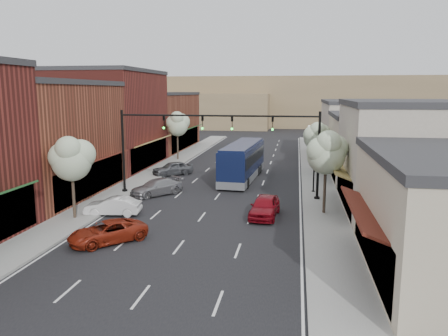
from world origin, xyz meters
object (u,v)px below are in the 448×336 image
at_px(tree_right_near, 327,152).
at_px(tree_left_near, 71,158).
at_px(tree_left_far, 178,123).
at_px(coach_bus, 243,161).
at_px(red_hatchback, 265,206).
at_px(lamp_post_far, 309,137).
at_px(parked_car_a, 108,232).
at_px(lamp_post_near, 314,158).
at_px(parked_car_d, 173,168).
at_px(tree_right_far, 317,135).
at_px(parked_car_b, 113,206).
at_px(signal_mast_right, 288,142).
at_px(signal_mast_left, 150,139).
at_px(parked_car_c, 157,187).

bearing_deg(tree_right_near, tree_left_near, -166.45).
bearing_deg(tree_left_far, tree_right_near, -52.96).
relative_size(coach_bus, red_hatchback, 2.67).
height_order(lamp_post_far, parked_car_a, lamp_post_far).
height_order(lamp_post_near, parked_car_d, lamp_post_near).
relative_size(tree_left_near, parked_car_d, 1.36).
bearing_deg(tree_right_far, tree_left_near, -129.69).
bearing_deg(red_hatchback, tree_right_near, 21.28).
bearing_deg(tree_right_near, parked_car_b, -170.29).
xyz_separation_m(signal_mast_right, signal_mast_left, (-11.24, 0.00, 0.00)).
relative_size(lamp_post_near, parked_car_a, 1.00).
bearing_deg(lamp_post_far, red_hatchback, -97.99).
xyz_separation_m(tree_right_far, parked_car_c, (-13.42, -12.28, -3.32)).
bearing_deg(signal_mast_right, tree_left_far, 127.71).
bearing_deg(tree_left_far, signal_mast_left, -81.65).
bearing_deg(parked_car_c, lamp_post_far, 96.81).
distance_m(lamp_post_near, parked_car_a, 18.88).
distance_m(signal_mast_left, parked_car_a, 12.62).
relative_size(signal_mast_right, lamp_post_far, 1.85).
relative_size(parked_car_a, parked_car_b, 1.15).
bearing_deg(tree_right_near, signal_mast_right, 123.91).
relative_size(tree_right_far, red_hatchback, 1.24).
height_order(tree_left_far, red_hatchback, tree_left_far).
relative_size(signal_mast_right, parked_car_d, 1.97).
bearing_deg(tree_right_far, parked_car_d, -166.18).
distance_m(tree_right_far, parked_car_d, 15.34).
bearing_deg(tree_right_near, tree_left_far, 127.04).
xyz_separation_m(tree_right_far, lamp_post_far, (-0.55, 8.06, -0.99)).
distance_m(coach_bus, parked_car_a, 20.07).
distance_m(lamp_post_near, lamp_post_far, 17.50).
distance_m(tree_left_near, red_hatchback, 13.27).
bearing_deg(parked_car_c, red_hatchback, 11.18).
distance_m(coach_bus, parked_car_b, 15.83).
distance_m(signal_mast_right, parked_car_c, 11.41).
distance_m(tree_left_near, parked_car_a, 6.64).
relative_size(tree_right_near, parked_car_a, 1.34).
distance_m(signal_mast_right, red_hatchback, 6.70).
distance_m(signal_mast_right, lamp_post_near, 3.69).
distance_m(lamp_post_near, coach_bus, 8.34).
xyz_separation_m(tree_left_far, red_hatchback, (12.50, -23.23, -3.86)).
xyz_separation_m(red_hatchback, parked_car_d, (-10.45, 13.65, -0.04)).
relative_size(tree_left_far, parked_car_a, 1.38).
xyz_separation_m(tree_left_far, lamp_post_near, (16.05, -15.44, -1.60)).
bearing_deg(lamp_post_near, tree_left_far, 136.11).
bearing_deg(tree_right_near, lamp_post_far, 91.30).
height_order(tree_left_far, parked_car_d, tree_left_far).
distance_m(tree_left_near, parked_car_c, 9.07).
distance_m(red_hatchback, parked_car_d, 17.20).
bearing_deg(lamp_post_near, red_hatchback, -114.50).
xyz_separation_m(tree_right_near, tree_left_far, (-16.60, 22.00, 0.15)).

